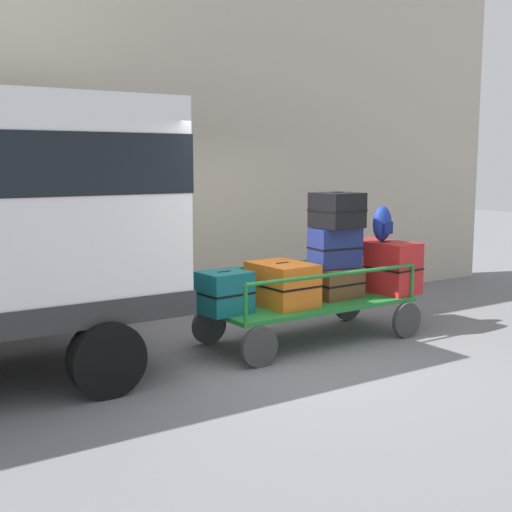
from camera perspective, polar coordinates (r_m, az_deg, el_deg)
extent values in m
plane|color=slate|center=(7.38, 2.37, -8.66)|extent=(40.00, 40.00, 0.00)
cube|color=#BCB29E|center=(9.21, -6.74, 10.38)|extent=(12.00, 0.30, 5.00)
cube|color=black|center=(8.80, -9.65, 7.17)|extent=(1.20, 0.04, 1.50)
cylinder|color=gray|center=(8.59, -12.31, 7.08)|extent=(0.03, 0.03, 1.50)
cylinder|color=gray|center=(8.70, -10.46, 7.14)|extent=(0.03, 0.03, 1.50)
cylinder|color=gray|center=(8.82, -8.65, 7.20)|extent=(0.03, 0.03, 1.50)
cylinder|color=gray|center=(8.95, -6.89, 7.24)|extent=(0.03, 0.03, 1.50)
cylinder|color=black|center=(6.27, -12.59, -8.58)|extent=(0.70, 0.22, 0.70)
cube|color=#1E722D|center=(7.96, 4.61, -4.03)|extent=(2.48, 1.03, 0.05)
cylinder|color=#383838|center=(8.33, 12.73, -5.36)|extent=(0.43, 0.06, 0.43)
cylinder|color=#383838|center=(9.08, 7.87, -4.11)|extent=(0.43, 0.06, 0.43)
cylinder|color=#383838|center=(6.99, 0.30, -7.76)|extent=(0.43, 0.06, 0.43)
cylinder|color=#383838|center=(7.88, -4.02, -5.95)|extent=(0.43, 0.06, 0.43)
cylinder|color=#1E722D|center=(8.37, 13.17, -2.09)|extent=(0.04, 0.04, 0.39)
cylinder|color=#1E722D|center=(9.04, 8.81, -1.22)|extent=(0.04, 0.04, 0.39)
cylinder|color=#1E722D|center=(6.86, -0.90, -4.11)|extent=(0.04, 0.04, 0.39)
cylinder|color=#1E722D|center=(7.66, -4.71, -2.83)|extent=(0.04, 0.04, 0.39)
cylinder|color=#1E722D|center=(7.52, 6.87, -1.56)|extent=(2.40, 0.04, 0.04)
cylinder|color=#1E722D|center=(8.26, 2.62, -0.64)|extent=(2.40, 0.04, 0.04)
cube|color=#0F5960|center=(7.28, -2.71, -3.12)|extent=(0.55, 0.48, 0.46)
cube|color=black|center=(7.28, -2.71, -3.12)|extent=(0.56, 0.49, 0.02)
cube|color=black|center=(7.24, -2.72, -1.39)|extent=(0.16, 0.04, 0.02)
cube|color=orange|center=(7.70, 2.25, -2.40)|extent=(0.60, 0.78, 0.49)
cube|color=black|center=(7.70, 2.25, -2.40)|extent=(0.61, 0.79, 0.02)
cube|color=black|center=(7.66, 2.26, -0.64)|extent=(0.16, 0.04, 0.02)
cube|color=brown|center=(8.17, 6.74, -2.26)|extent=(0.61, 0.48, 0.37)
cube|color=black|center=(8.17, 6.74, -2.26)|extent=(0.62, 0.49, 0.02)
cube|color=black|center=(8.14, 6.76, -1.03)|extent=(0.16, 0.04, 0.02)
cube|color=navy|center=(8.11, 6.75, 0.72)|extent=(0.60, 0.42, 0.47)
cube|color=black|center=(8.11, 6.75, 0.72)|extent=(0.61, 0.43, 0.02)
cube|color=black|center=(8.08, 6.78, 2.35)|extent=(0.16, 0.05, 0.02)
cube|color=black|center=(8.04, 6.94, 3.90)|extent=(0.53, 0.52, 0.42)
cube|color=black|center=(8.04, 6.94, 3.90)|extent=(0.54, 0.53, 0.02)
cube|color=black|center=(8.03, 6.96, 5.35)|extent=(0.16, 0.04, 0.02)
cube|color=#B21E1E|center=(8.62, 10.91, -0.88)|extent=(0.54, 0.90, 0.64)
cube|color=black|center=(8.62, 10.91, -0.88)|extent=(0.55, 0.91, 0.02)
cube|color=black|center=(8.58, 10.97, 1.19)|extent=(0.16, 0.04, 0.02)
ellipsoid|color=navy|center=(8.54, 10.72, 2.73)|extent=(0.27, 0.19, 0.44)
cube|color=navy|center=(8.47, 11.15, 2.38)|extent=(0.14, 0.06, 0.15)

